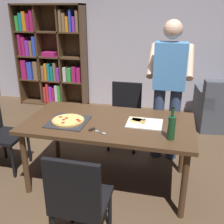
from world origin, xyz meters
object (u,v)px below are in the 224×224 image
(chair_far_side, at_px, (125,111))
(person_serving_pizza, at_px, (169,84))
(pepperoni_pizza_on_tray, at_px, (68,121))
(chair_near_camera, at_px, (78,198))
(kitchen_scissors, at_px, (95,130))
(dining_table, at_px, (109,128))
(wine_bottle, at_px, (171,127))
(bookshelf, at_px, (50,57))

(chair_far_side, bearing_deg, person_serving_pizza, -20.96)
(chair_far_side, xyz_separation_m, pepperoni_pizza_on_tray, (-0.41, -1.06, 0.25))
(chair_near_camera, relative_size, kitchen_scissors, 4.57)
(dining_table, distance_m, chair_far_side, 0.96)
(wine_bottle, xyz_separation_m, kitchen_scissors, (-0.72, 0.00, -0.11))
(pepperoni_pizza_on_tray, bearing_deg, kitchen_scissors, -22.79)
(chair_far_side, xyz_separation_m, bookshelf, (-1.80, 1.43, 0.46))
(chair_far_side, distance_m, pepperoni_pizza_on_tray, 1.17)
(kitchen_scissors, bearing_deg, wine_bottle, -0.34)
(pepperoni_pizza_on_tray, relative_size, wine_bottle, 1.26)
(person_serving_pizza, distance_m, wine_bottle, 1.00)
(person_serving_pizza, bearing_deg, chair_near_camera, -108.92)
(bookshelf, xyz_separation_m, person_serving_pizza, (2.37, -1.65, 0.03))
(pepperoni_pizza_on_tray, bearing_deg, wine_bottle, -7.82)
(chair_near_camera, height_order, chair_far_side, same)
(dining_table, distance_m, wine_bottle, 0.72)
(chair_near_camera, bearing_deg, person_serving_pizza, 71.08)
(wine_bottle, distance_m, kitchen_scissors, 0.73)
(dining_table, distance_m, person_serving_pizza, 0.98)
(chair_far_side, relative_size, kitchen_scissors, 4.57)
(bookshelf, bearing_deg, kitchen_scissors, -56.75)
(bookshelf, distance_m, wine_bottle, 3.60)
(chair_near_camera, xyz_separation_m, kitchen_scissors, (-0.07, 0.69, 0.24))
(chair_far_side, relative_size, pepperoni_pizza_on_tray, 2.26)
(chair_far_side, distance_m, person_serving_pizza, 0.78)
(wine_bottle, bearing_deg, kitchen_scissors, 179.66)
(bookshelf, distance_m, person_serving_pizza, 2.89)
(dining_table, bearing_deg, pepperoni_pizza_on_tray, -164.33)
(bookshelf, xyz_separation_m, wine_bottle, (2.44, -2.64, -0.10))
(person_serving_pizza, relative_size, wine_bottle, 5.54)
(chair_near_camera, relative_size, bookshelf, 0.46)
(chair_near_camera, relative_size, chair_far_side, 1.00)
(person_serving_pizza, height_order, kitchen_scissors, person_serving_pizza)
(bookshelf, bearing_deg, person_serving_pizza, -34.77)
(person_serving_pizza, xyz_separation_m, wine_bottle, (0.07, -0.99, -0.13))
(bookshelf, height_order, kitchen_scissors, bookshelf)
(dining_table, xyz_separation_m, chair_near_camera, (-0.00, -0.95, -0.17))
(chair_far_side, bearing_deg, chair_near_camera, -90.00)
(chair_near_camera, height_order, bookshelf, bookshelf)
(person_serving_pizza, distance_m, pepperoni_pizza_on_tray, 1.32)
(bookshelf, height_order, person_serving_pizza, bookshelf)
(chair_near_camera, xyz_separation_m, person_serving_pizza, (0.57, 1.68, 0.49))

